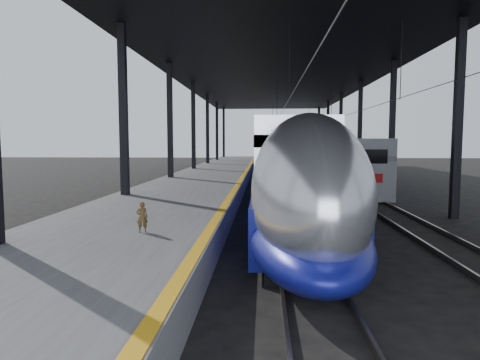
{
  "coord_description": "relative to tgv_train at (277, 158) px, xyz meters",
  "views": [
    {
      "loc": [
        0.86,
        -15.02,
        3.52
      ],
      "look_at": [
        -0.11,
        1.92,
        2.0
      ],
      "focal_mm": 32.0,
      "sensor_mm": 36.0,
      "label": 1
    }
  ],
  "objects": [
    {
      "name": "ground",
      "position": [
        -2.0,
        -23.8,
        -2.06
      ],
      "size": [
        160.0,
        160.0,
        0.0
      ],
      "primitive_type": "plane",
      "color": "black",
      "rests_on": "ground"
    },
    {
      "name": "platform",
      "position": [
        -5.5,
        -3.8,
        -1.56
      ],
      "size": [
        6.0,
        80.0,
        1.0
      ],
      "primitive_type": "cube",
      "color": "#4C4C4F",
      "rests_on": "ground"
    },
    {
      "name": "yellow_strip",
      "position": [
        -2.7,
        -3.8,
        -1.06
      ],
      "size": [
        0.3,
        80.0,
        0.01
      ],
      "primitive_type": "cube",
      "color": "orange",
      "rests_on": "platform"
    },
    {
      "name": "rails",
      "position": [
        2.5,
        -3.8,
        -1.98
      ],
      "size": [
        6.52,
        80.0,
        0.16
      ],
      "color": "slate",
      "rests_on": "ground"
    },
    {
      "name": "canopy",
      "position": [
        -0.1,
        -3.8,
        7.05
      ],
      "size": [
        18.0,
        75.0,
        9.47
      ],
      "color": "black",
      "rests_on": "ground"
    },
    {
      "name": "tgv_train",
      "position": [
        0.0,
        0.0,
        0.0
      ],
      "size": [
        3.08,
        65.2,
        4.41
      ],
      "color": "#B3B5BA",
      "rests_on": "ground"
    },
    {
      "name": "second_train",
      "position": [
        5.0,
        13.03,
        -0.19
      ],
      "size": [
        2.69,
        56.05,
        3.71
      ],
      "color": "navy",
      "rests_on": "ground"
    },
    {
      "name": "child",
      "position": [
        -4.54,
        -27.24,
        -0.64
      ],
      "size": [
        0.36,
        0.29,
        0.86
      ],
      "primitive_type": "imported",
      "rotation": [
        0.0,
        0.0,
        3.43
      ],
      "color": "#463217",
      "rests_on": "platform"
    }
  ]
}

